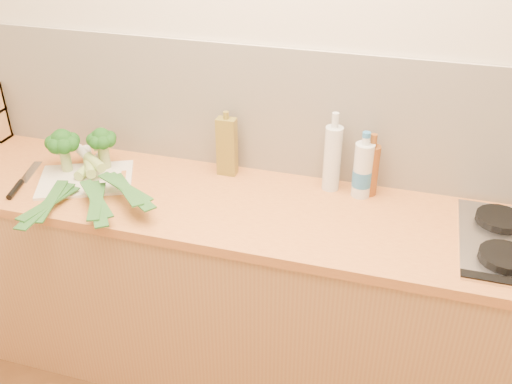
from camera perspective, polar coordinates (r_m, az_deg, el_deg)
room_shell at (r=2.34m, az=2.67°, el=7.86°), size 3.50×3.50×3.50m
counter at (r=2.48m, az=0.61°, el=-10.21°), size 3.20×0.62×0.90m
chopping_board at (r=2.49m, az=-16.64°, el=1.21°), size 0.46×0.41×0.01m
broccoli_left at (r=2.52m, az=-18.77°, el=4.68°), size 0.14×0.14×0.19m
broccoli_right at (r=2.50m, az=-15.17°, el=4.97°), size 0.12×0.13×0.18m
leek_front at (r=2.45m, az=-17.59°, el=1.29°), size 0.11×0.63×0.04m
leek_mid at (r=2.41m, az=-16.13°, el=1.63°), size 0.42×0.56×0.04m
leek_back at (r=2.41m, az=-15.01°, el=2.18°), size 0.55×0.41×0.04m
chefs_knife at (r=2.53m, az=-22.60°, el=0.65°), size 0.11×0.32×0.02m
oil_tin at (r=2.39m, az=-2.93°, el=4.60°), size 0.08×0.05×0.28m
glass_bottle at (r=2.29m, az=7.65°, el=3.45°), size 0.07×0.07×0.33m
amber_bottle at (r=2.29m, az=11.38°, el=2.24°), size 0.06×0.06×0.26m
water_bottle at (r=2.27m, az=10.61°, el=2.03°), size 0.08×0.08×0.26m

